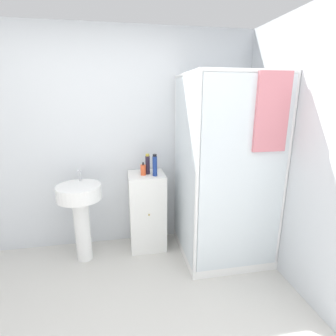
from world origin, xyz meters
TOP-DOWN VIEW (x-y plane):
  - wall_back at (0.00, 1.70)m, footprint 6.40×0.06m
  - shower_enclosure at (1.16, 1.13)m, footprint 0.92×0.95m
  - vanity_cabinet at (0.38, 1.47)m, footprint 0.41×0.42m
  - sink at (-0.34, 1.33)m, footprint 0.46×0.46m
  - soap_dispenser at (0.34, 1.43)m, footprint 0.06×0.06m
  - shampoo_bottle_tall_black at (0.40, 1.46)m, footprint 0.05×0.05m
  - shampoo_bottle_blue at (0.47, 1.37)m, footprint 0.05×0.05m

SIDE VIEW (x-z plane):
  - vanity_cabinet at x=0.38m, z-range 0.00..0.91m
  - shower_enclosure at x=1.16m, z-range -0.46..1.53m
  - sink at x=-0.34m, z-range 0.12..1.12m
  - soap_dispenser at x=0.34m, z-range 0.90..1.05m
  - shampoo_bottle_tall_black at x=0.40m, z-range 0.91..1.14m
  - shampoo_bottle_blue at x=0.47m, z-range 0.91..1.16m
  - wall_back at x=0.00m, z-range 0.00..2.50m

